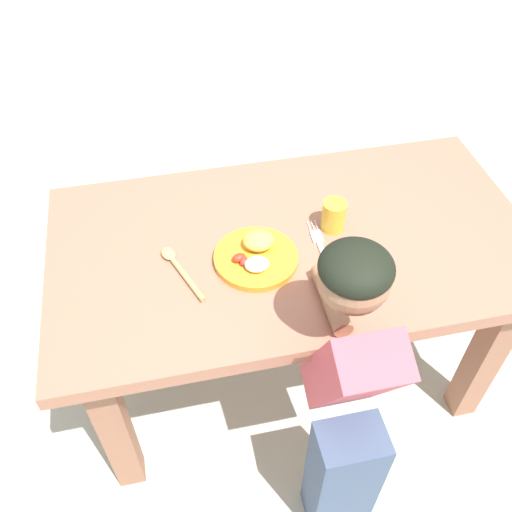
{
  "coord_description": "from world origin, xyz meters",
  "views": [
    {
      "loc": [
        -0.33,
        -1.04,
        1.77
      ],
      "look_at": [
        -0.12,
        -0.06,
        0.71
      ],
      "focal_mm": 38.71,
      "sensor_mm": 36.0,
      "label": 1
    }
  ],
  "objects_px": {
    "spoon": "(179,267)",
    "person": "(347,402)",
    "drinking_cup": "(334,216)",
    "plate": "(256,255)",
    "fork": "(320,247)"
  },
  "relations": [
    {
      "from": "plate",
      "to": "spoon",
      "type": "height_order",
      "value": "plate"
    },
    {
      "from": "spoon",
      "to": "drinking_cup",
      "type": "height_order",
      "value": "drinking_cup"
    },
    {
      "from": "plate",
      "to": "fork",
      "type": "relative_size",
      "value": 1.05
    },
    {
      "from": "plate",
      "to": "person",
      "type": "xyz_separation_m",
      "value": [
        0.15,
        -0.38,
        -0.17
      ]
    },
    {
      "from": "fork",
      "to": "spoon",
      "type": "distance_m",
      "value": 0.39
    },
    {
      "from": "fork",
      "to": "drinking_cup",
      "type": "relative_size",
      "value": 2.36
    },
    {
      "from": "drinking_cup",
      "to": "person",
      "type": "xyz_separation_m",
      "value": [
        -0.09,
        -0.46,
        -0.19
      ]
    },
    {
      "from": "drinking_cup",
      "to": "person",
      "type": "distance_m",
      "value": 0.5
    },
    {
      "from": "plate",
      "to": "drinking_cup",
      "type": "height_order",
      "value": "drinking_cup"
    },
    {
      "from": "spoon",
      "to": "person",
      "type": "relative_size",
      "value": 0.22
    },
    {
      "from": "spoon",
      "to": "plate",
      "type": "bearing_deg",
      "value": -113.47
    },
    {
      "from": "plate",
      "to": "drinking_cup",
      "type": "relative_size",
      "value": 2.49
    },
    {
      "from": "plate",
      "to": "spoon",
      "type": "distance_m",
      "value": 0.21
    },
    {
      "from": "fork",
      "to": "spoon",
      "type": "height_order",
      "value": "spoon"
    },
    {
      "from": "person",
      "to": "fork",
      "type": "bearing_deg",
      "value": 85.0
    }
  ]
}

